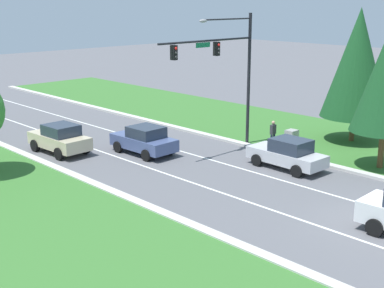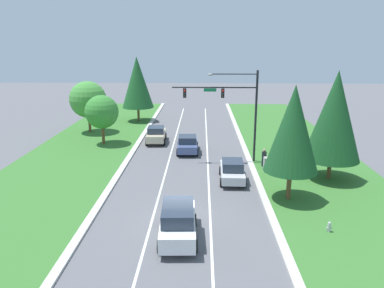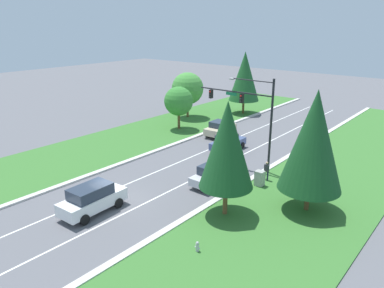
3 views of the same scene
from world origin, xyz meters
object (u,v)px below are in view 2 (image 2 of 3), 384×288
at_px(utility_cabinet, 268,165).
at_px(oak_near_left_tree, 88,100).
at_px(champagne_sedan, 156,134).
at_px(conifer_far_right_tree, 335,116).
at_px(traffic_signal_mast, 233,102).
at_px(slate_blue_sedan, 187,144).
at_px(oak_far_left_tree, 102,112).
at_px(pedestrian, 264,157).
at_px(conifer_near_right_tree, 293,129).
at_px(white_suv, 178,221).
at_px(fire_hydrant, 329,227).
at_px(conifer_mid_left_tree, 137,82).
at_px(silver_sedan, 232,170).

distance_m(utility_cabinet, oak_near_left_tree, 23.91).
relative_size(champagne_sedan, conifer_far_right_tree, 0.51).
relative_size(traffic_signal_mast, slate_blue_sedan, 1.92).
bearing_deg(utility_cabinet, slate_blue_sedan, 140.47).
bearing_deg(oak_far_left_tree, pedestrian, -24.39).
bearing_deg(conifer_near_right_tree, champagne_sedan, 126.14).
bearing_deg(traffic_signal_mast, white_suv, -105.85).
distance_m(slate_blue_sedan, oak_far_left_tree, 9.94).
bearing_deg(white_suv, slate_blue_sedan, 88.20).
relative_size(traffic_signal_mast, fire_hydrant, 11.84).
height_order(fire_hydrant, oak_far_left_tree, oak_far_left_tree).
height_order(slate_blue_sedan, pedestrian, slate_blue_sedan).
distance_m(pedestrian, conifer_far_right_tree, 6.95).
distance_m(oak_far_left_tree, conifer_mid_left_tree, 12.32).
bearing_deg(slate_blue_sedan, white_suv, -91.17).
bearing_deg(oak_near_left_tree, champagne_sedan, -27.26).
bearing_deg(silver_sedan, fire_hydrant, -58.11).
distance_m(utility_cabinet, pedestrian, 1.38).
bearing_deg(white_suv, traffic_signal_mast, 71.93).
distance_m(conifer_far_right_tree, oak_far_left_tree, 23.13).
bearing_deg(oak_near_left_tree, oak_far_left_tree, -60.43).
height_order(slate_blue_sedan, conifer_near_right_tree, conifer_near_right_tree).
xyz_separation_m(silver_sedan, oak_far_left_tree, (-12.99, 10.62, 2.67)).
bearing_deg(oak_near_left_tree, conifer_mid_left_tree, 54.41).
bearing_deg(pedestrian, conifer_mid_left_tree, -53.39).
relative_size(oak_far_left_tree, conifer_mid_left_tree, 0.60).
distance_m(champagne_sedan, conifer_near_right_tree, 19.16).
distance_m(conifer_near_right_tree, oak_near_left_tree, 27.71).
height_order(white_suv, utility_cabinet, white_suv).
relative_size(white_suv, oak_far_left_tree, 0.92).
distance_m(slate_blue_sedan, silver_sedan, 8.68).
height_order(slate_blue_sedan, conifer_far_right_tree, conifer_far_right_tree).
height_order(slate_blue_sedan, fire_hydrant, slate_blue_sedan).
bearing_deg(conifer_mid_left_tree, conifer_far_right_tree, -49.46).
distance_m(fire_hydrant, oak_near_left_tree, 32.24).
distance_m(white_suv, fire_hydrant, 8.72).
bearing_deg(conifer_mid_left_tree, utility_cabinet, -55.23).
relative_size(conifer_near_right_tree, conifer_far_right_tree, 0.93).
distance_m(traffic_signal_mast, oak_near_left_tree, 19.71).
bearing_deg(oak_far_left_tree, champagne_sedan, 8.98).
xyz_separation_m(traffic_signal_mast, utility_cabinet, (2.87, -2.89, -4.83)).
bearing_deg(white_suv, utility_cabinet, 56.22).
bearing_deg(traffic_signal_mast, oak_far_left_tree, 156.71).
bearing_deg(conifer_far_right_tree, oak_far_left_tree, 154.03).
bearing_deg(fire_hydrant, white_suv, -174.42).
height_order(silver_sedan, pedestrian, silver_sedan).
bearing_deg(fire_hydrant, slate_blue_sedan, 118.59).
distance_m(traffic_signal_mast, conifer_mid_left_tree, 21.13).
xyz_separation_m(silver_sedan, champagne_sedan, (-7.41, 11.50, 0.06)).
relative_size(conifer_near_right_tree, oak_near_left_tree, 1.29).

